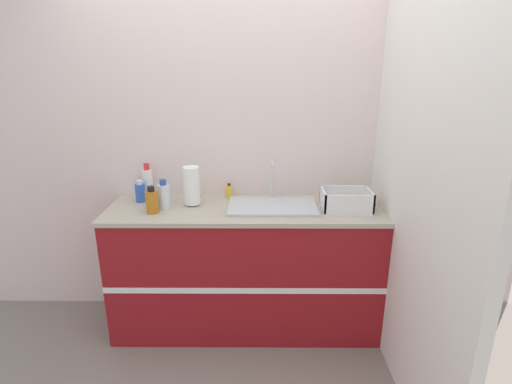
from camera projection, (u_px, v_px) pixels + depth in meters
name	position (u px, v px, depth m)	size (l,w,h in m)	color
ground_plane	(245.00, 347.00, 2.73)	(12.00, 12.00, 0.00)	slate
wall_back	(246.00, 144.00, 2.88)	(4.25, 0.06, 2.60)	silver
wall_right	(392.00, 153.00, 2.59)	(0.06, 2.55, 2.60)	silver
counter_cabinet	(246.00, 268.00, 2.85)	(1.87, 0.58, 0.92)	maroon
sink	(272.00, 205.00, 2.71)	(0.60, 0.36, 0.29)	silver
paper_towel_roll	(192.00, 186.00, 2.72)	(0.11, 0.11, 0.27)	#4C4C51
dish_rack	(346.00, 203.00, 2.65)	(0.32, 0.23, 0.14)	white
bottle_blue	(140.00, 192.00, 2.80)	(0.07, 0.07, 0.16)	#2D56B7
bottle_white_spray	(148.00, 183.00, 2.87)	(0.07, 0.07, 0.25)	white
bottle_clear	(164.00, 196.00, 2.66)	(0.08, 0.08, 0.20)	silver
bottle_amber	(152.00, 201.00, 2.60)	(0.08, 0.08, 0.18)	#B26B19
soap_dispenser	(229.00, 191.00, 2.90)	(0.05, 0.05, 0.11)	gold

